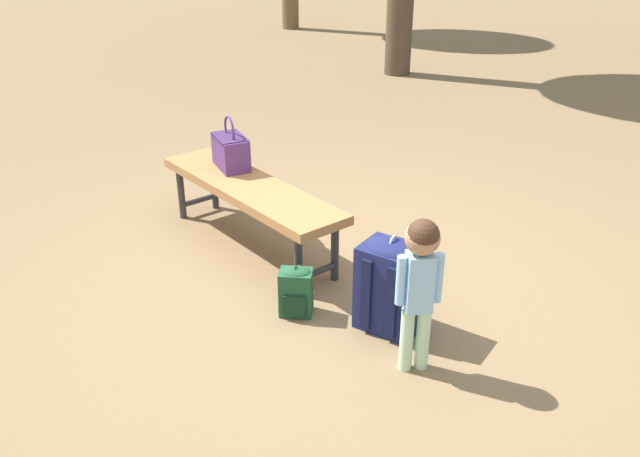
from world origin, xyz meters
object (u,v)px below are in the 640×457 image
Objects in this scene: park_bench at (250,192)px; backpack_small at (296,289)px; child_standing at (420,273)px; backpack_large at (391,282)px; handbag at (231,150)px.

park_bench reaches higher than backpack_small.
backpack_small is at bearing -162.84° from child_standing.
park_bench is at bearing -171.98° from backpack_large.
backpack_large is 0.55m from backpack_small.
backpack_large is at bearing 159.77° from child_standing.
park_bench is 0.93m from backpack_small.
park_bench is 2.93× the size of backpack_large.
handbag is 1.20× the size of backpack_small.
child_standing is at bearing -20.23° from backpack_large.
park_bench is 0.39m from handbag.
park_bench is 2.00× the size of child_standing.
backpack_small is at bearing -137.64° from backpack_large.
child_standing is 1.47× the size of backpack_large.
backpack_large is at bearing 8.02° from park_bench.
handbag is 0.45× the size of child_standing.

